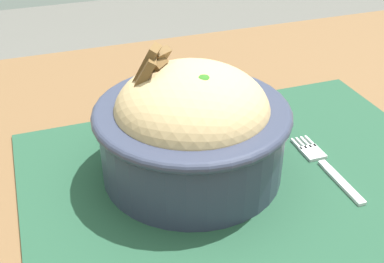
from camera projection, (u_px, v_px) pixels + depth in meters
name	position (u px, v px, depth m)	size (l,w,h in m)	color
table	(246.00, 214.00, 0.57)	(1.35, 0.79, 0.73)	brown
placemat	(244.00, 179.00, 0.52)	(0.45, 0.34, 0.00)	#1E422D
bowl	(192.00, 126.00, 0.50)	(0.21, 0.21, 0.14)	#2D3347
fork	(324.00, 165.00, 0.54)	(0.02, 0.13, 0.00)	silver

